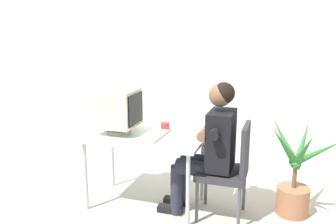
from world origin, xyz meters
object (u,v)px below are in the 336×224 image
keyboard (154,135)px  potted_plant (295,179)px  crt_monitor (118,108)px  person_seated (210,144)px  desk_mug (165,127)px  office_chair (230,166)px  desk (145,142)px

keyboard → potted_plant: 1.38m
crt_monitor → potted_plant: crt_monitor is taller
person_seated → desk_mug: size_ratio=13.00×
office_chair → desk_mug: 0.76m
person_seated → desk: bearing=-179.9°
desk → desk_mug: 0.27m
keyboard → desk_mug: (0.04, 0.20, 0.03)m
keyboard → person_seated: person_seated is taller
crt_monitor → office_chair: (1.11, -0.02, -0.46)m
desk → office_chair: office_chair is taller
desk → crt_monitor: size_ratio=2.62×
crt_monitor → person_seated: size_ratio=0.34×
keyboard → office_chair: bearing=-0.4°
keyboard → person_seated: (0.54, -0.01, -0.04)m
person_seated → potted_plant: bearing=18.3°
office_chair → person_seated: 0.27m
office_chair → person_seated: bearing=180.0°
keyboard → office_chair: (0.73, -0.01, -0.23)m
potted_plant → person_seated: bearing=-161.7°
desk_mug → person_seated: bearing=-22.0°
office_chair → keyboard: bearing=179.6°
keyboard → office_chair: office_chair is taller
crt_monitor → person_seated: bearing=-1.3°
crt_monitor → desk_mug: size_ratio=4.44×
desk_mug → crt_monitor: bearing=-156.7°
crt_monitor → desk_mug: crt_monitor is taller
desk → potted_plant: 1.45m
desk → desk_mug: (0.13, 0.20, 0.11)m
person_seated → crt_monitor: bearing=178.7°
keyboard → potted_plant: potted_plant is taller
office_chair → desk_mug: size_ratio=9.24×
keyboard → potted_plant: size_ratio=0.51×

